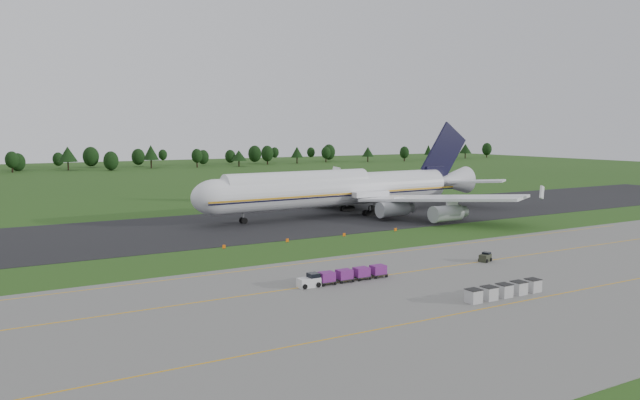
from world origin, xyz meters
TOP-DOWN VIEW (x-y plane):
  - ground at (0.00, 0.00)m, footprint 600.00×600.00m
  - apron at (0.00, -34.00)m, footprint 300.00×52.00m
  - taxiway at (0.00, 28.00)m, footprint 300.00×40.00m
  - apron_markings at (0.00, -26.98)m, footprint 300.00×30.20m
  - tree_line at (-2.82, 218.95)m, footprint 524.10×21.74m
  - aircraft at (20.91, 31.10)m, footprint 75.61×73.89m
  - baggage_train at (-12.31, -22.27)m, footprint 12.88×1.65m
  - utility_cart at (12.53, -22.27)m, footprint 2.24×1.78m
  - uld_row at (0.29, -37.66)m, footprint 11.17×1.57m
  - edge_markers at (0.45, 6.81)m, footprint 35.45×0.30m

SIDE VIEW (x-z plane):
  - ground at x=0.00m, z-range 0.00..0.00m
  - apron at x=0.00m, z-range 0.00..0.06m
  - taxiway at x=0.00m, z-range 0.00..0.08m
  - apron_markings at x=0.00m, z-range 0.06..0.07m
  - edge_markers at x=0.45m, z-range -0.03..0.57m
  - utility_cart at x=12.53m, z-range 0.05..1.12m
  - uld_row at x=0.29m, z-range 0.06..1.61m
  - baggage_train at x=-12.31m, z-range 0.11..1.69m
  - tree_line at x=-2.82m, z-range 0.26..11.84m
  - aircraft at x=20.91m, z-range -4.57..16.73m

